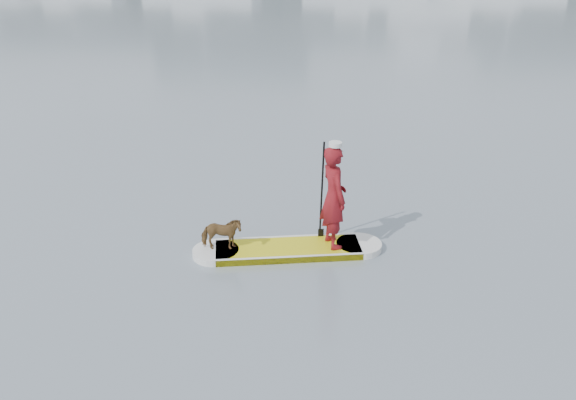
{
  "coord_description": "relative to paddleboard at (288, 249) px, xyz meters",
  "views": [
    {
      "loc": [
        -3.02,
        -5.88,
        5.44
      ],
      "look_at": [
        -3.33,
        3.9,
        1.0
      ],
      "focal_mm": 40.0,
      "sensor_mm": 36.0,
      "label": 1
    }
  ],
  "objects": [
    {
      "name": "white_cap",
      "position": [
        0.77,
        0.1,
        1.9
      ],
      "size": [
        0.22,
        0.22,
        0.07
      ],
      "primitive_type": "cylinder",
      "color": "silver",
      "rests_on": "paddler"
    },
    {
      "name": "paddle",
      "position": [
        0.57,
        0.4,
        0.74
      ],
      "size": [
        0.1,
        0.3,
        2.0
      ],
      "rotation": [
        0.0,
        0.0,
        0.13
      ],
      "color": "black",
      "rests_on": "ground"
    },
    {
      "name": "dog",
      "position": [
        -1.13,
        -0.14,
        0.36
      ],
      "size": [
        0.72,
        0.36,
        0.59
      ],
      "primitive_type": "imported",
      "rotation": [
        0.0,
        0.0,
        1.64
      ],
      "color": "brown",
      "rests_on": "paddleboard"
    },
    {
      "name": "paddleboard",
      "position": [
        0.0,
        0.0,
        0.0
      ],
      "size": [
        3.28,
        1.11,
        0.12
      ],
      "rotation": [
        0.0,
        0.0,
        0.13
      ],
      "color": "gold",
      "rests_on": "ground"
    },
    {
      "name": "paddler",
      "position": [
        0.77,
        0.1,
        0.96
      ],
      "size": [
        0.63,
        0.77,
        1.81
      ],
      "primitive_type": "imported",
      "rotation": [
        0.0,
        0.0,
        1.92
      ],
      "color": "maroon",
      "rests_on": "paddleboard"
    }
  ]
}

